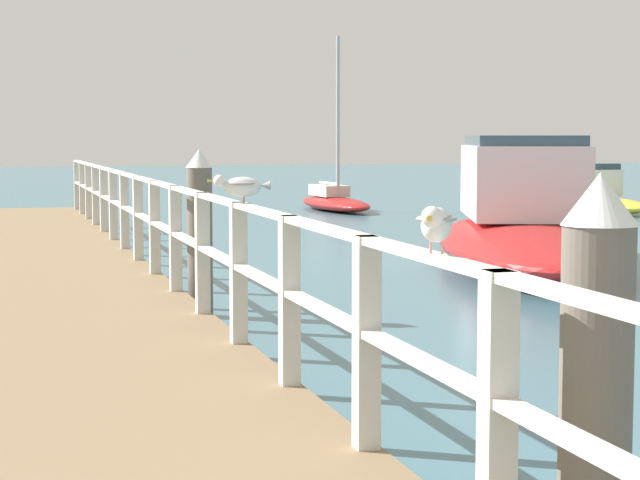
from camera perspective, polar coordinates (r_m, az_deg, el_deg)
The scene contains 9 objects.
pier_deck at distance 13.43m, azimuth -13.21°, elevation -2.64°, with size 2.52×26.68×0.39m, color #846B4C.
pier_railing at distance 13.45m, azimuth -8.25°, elevation 1.17°, with size 0.12×25.20×1.09m.
dock_piling_near at distance 4.54m, azimuth 13.57°, elevation -8.35°, with size 0.29×0.29×1.85m.
dock_piling_far at distance 12.67m, azimuth -6.01°, elevation 0.37°, with size 0.29×0.29×1.85m.
seagull_foreground at distance 4.88m, azimuth 5.82°, elevation 0.86°, with size 0.26×0.44×0.21m.
seagull_background at distance 8.63m, azimuth -3.94°, elevation 2.73°, with size 0.47×0.23×0.21m.
boat_2 at distance 18.10m, azimuth 10.22°, elevation 0.89°, with size 5.12×8.40×2.01m.
boat_4 at distance 31.22m, azimuth 13.60°, elevation 2.14°, with size 1.53×4.41×1.30m.
boat_5 at distance 31.05m, azimuth 0.72°, elevation 1.99°, with size 1.41×4.36×4.68m.
Camera 1 is at (-0.64, 0.05, 1.98)m, focal length 64.17 mm.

